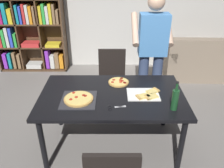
# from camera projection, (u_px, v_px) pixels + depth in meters

# --- Properties ---
(ground_plane) EXTENTS (12.00, 12.00, 0.00)m
(ground_plane) POSITION_uv_depth(u_px,v_px,m) (112.00, 144.00, 2.99)
(ground_plane) COLOR gray
(dining_table) EXTENTS (1.64, 0.97, 0.75)m
(dining_table) POSITION_uv_depth(u_px,v_px,m) (112.00, 99.00, 2.66)
(dining_table) COLOR black
(dining_table) RESTS_ON ground_plane
(chair_far_side) EXTENTS (0.42, 0.42, 0.90)m
(chair_far_side) POSITION_uv_depth(u_px,v_px,m) (112.00, 75.00, 3.60)
(chair_far_side) COLOR black
(chair_far_side) RESTS_ON ground_plane
(couch) EXTENTS (1.73, 0.92, 0.85)m
(couch) POSITION_uv_depth(u_px,v_px,m) (207.00, 62.00, 4.59)
(couch) COLOR gray
(couch) RESTS_ON ground_plane
(bookshelf) EXTENTS (1.40, 0.35, 1.95)m
(bookshelf) POSITION_uv_depth(u_px,v_px,m) (28.00, 23.00, 4.60)
(bookshelf) COLOR #513823
(bookshelf) RESTS_ON ground_plane
(person_serving_pizza) EXTENTS (0.55, 0.54, 1.75)m
(person_serving_pizza) POSITION_uv_depth(u_px,v_px,m) (152.00, 50.00, 3.17)
(person_serving_pizza) COLOR #38476B
(person_serving_pizza) RESTS_ON ground_plane
(pepperoni_pizza_on_tray) EXTENTS (0.38, 0.38, 0.04)m
(pepperoni_pizza_on_tray) POSITION_uv_depth(u_px,v_px,m) (79.00, 99.00, 2.51)
(pepperoni_pizza_on_tray) COLOR #2D2D33
(pepperoni_pizza_on_tray) RESTS_ON dining_table
(pizza_slices_on_towel) EXTENTS (0.38, 0.28, 0.03)m
(pizza_slices_on_towel) POSITION_uv_depth(u_px,v_px,m) (146.00, 94.00, 2.60)
(pizza_slices_on_towel) COLOR white
(pizza_slices_on_towel) RESTS_ON dining_table
(wine_bottle) EXTENTS (0.07, 0.07, 0.32)m
(wine_bottle) POSITION_uv_depth(u_px,v_px,m) (175.00, 99.00, 2.31)
(wine_bottle) COLOR #194723
(wine_bottle) RESTS_ON dining_table
(kitchen_scissors) EXTENTS (0.20, 0.09, 0.01)m
(kitchen_scissors) POSITION_uv_depth(u_px,v_px,m) (114.00, 107.00, 2.39)
(kitchen_scissors) COLOR silver
(kitchen_scissors) RESTS_ON dining_table
(second_pizza_plain) EXTENTS (0.25, 0.25, 0.03)m
(second_pizza_plain) POSITION_uv_depth(u_px,v_px,m) (119.00, 82.00, 2.86)
(second_pizza_plain) COLOR tan
(second_pizza_plain) RESTS_ON dining_table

